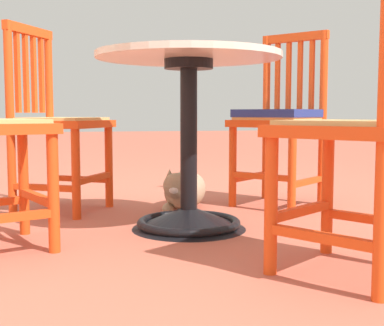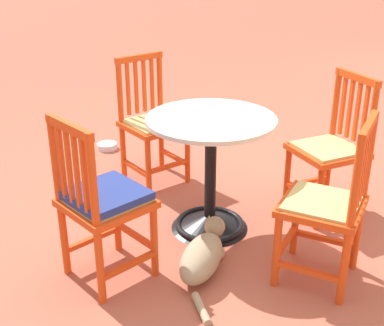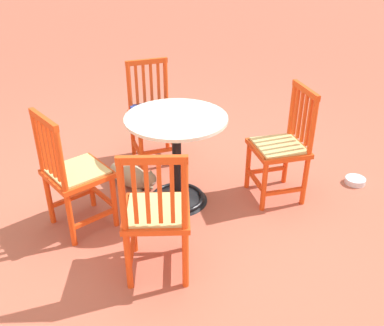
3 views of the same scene
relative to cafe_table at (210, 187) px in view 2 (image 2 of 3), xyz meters
The scene contains 8 objects.
ground_plane 0.29m from the cafe_table, 74.87° to the right, with size 24.00×24.00×0.00m, color #AD5642.
cafe_table is the anchor object (origin of this frame).
orange_chair_by_planter 0.83m from the cafe_table, 154.41° to the right, with size 0.55×0.55×0.91m.
orange_chair_at_corner 0.77m from the cafe_table, 52.22° to the right, with size 0.56×0.56×0.91m.
orange_chair_tucked_in 0.79m from the cafe_table, 44.39° to the left, with size 0.55×0.55×0.91m.
orange_chair_facing_out 0.82m from the cafe_table, 102.66° to the left, with size 0.52×0.52×0.91m.
tabby_cat 0.48m from the cafe_table, ahead, with size 0.74×0.35×0.23m.
pet_water_bowl 1.56m from the cafe_table, 150.72° to the right, with size 0.17×0.17×0.05m, color silver.
Camera 2 is at (2.84, -0.24, 1.72)m, focal length 49.30 mm.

